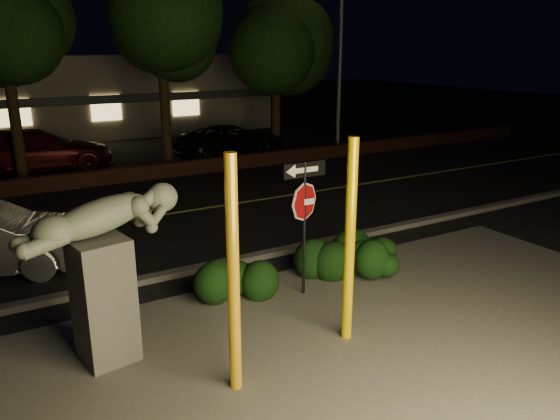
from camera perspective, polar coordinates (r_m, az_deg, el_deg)
The scene contains 20 objects.
ground at distance 17.86m, azimuth -16.20°, elevation 1.79°, with size 90.00×90.00×0.00m, color black.
patio at distance 8.34m, azimuth 4.00°, elevation -15.07°, with size 14.00×6.00×0.02m, color #4C4944.
road at distance 15.06m, azimuth -13.31°, elevation -0.70°, with size 80.00×8.00×0.01m, color black.
lane_marking at distance 15.06m, azimuth -13.32°, elevation -0.65°, with size 80.00×0.12×0.01m, color #BCB84B.
curb at distance 11.39m, azimuth -7.11°, elevation -5.80°, with size 80.00×0.25×0.12m, color #4C4944.
brick_wall at distance 19.03m, azimuth -17.25°, elevation 3.37°, with size 40.00×0.35×0.50m, color #492317.
parking_lot at distance 24.56m, azimuth -20.35°, elevation 5.38°, with size 40.00×12.00×0.01m, color black.
building at distance 32.16m, azimuth -23.39°, elevation 11.12°, with size 22.00×10.20×4.00m.
tree_far_c at distance 20.73m, azimuth -12.53°, elevation 19.85°, with size 4.80×4.80×7.84m.
tree_far_d at distance 23.22m, azimuth -0.42°, elevation 19.24°, with size 4.40×4.40×7.42m.
yellow_pole_left at distance 6.95m, azimuth -4.90°, elevation -7.08°, with size 0.16×0.16×3.21m, color gold.
yellow_pole_right at distance 8.21m, azimuth 7.30°, elevation -3.43°, with size 0.16×0.16×3.18m, color #F7CA00.
signpost at distance 9.61m, azimuth 2.58°, elevation 0.81°, with size 0.84×0.06×2.48m.
sculpture at distance 8.02m, azimuth -18.04°, elevation -5.02°, with size 2.34×0.98×2.50m.
hedge_center at distance 9.99m, azimuth -3.92°, elevation -6.39°, with size 1.85×0.87×0.96m, color black.
hedge_right at distance 10.96m, azimuth 5.20°, elevation -4.00°, with size 1.63×0.87×1.07m, color black.
hedge_far_right at distance 10.83m, azimuth 9.73°, elevation -4.99°, with size 1.26×0.79×0.87m, color black.
streetlight at distance 23.76m, azimuth 6.08°, elevation 18.63°, with size 1.31×0.47×8.78m.
parked_car_darkred at distance 21.76m, azimuth -24.15°, elevation 5.69°, with size 2.17×5.35×1.55m, color #3D0D0E.
parked_car_dark at distance 22.74m, azimuth -5.11°, elevation 7.21°, with size 2.20×4.77×1.33m, color black.
Camera 1 is at (-4.05, -6.83, 4.40)m, focal length 35.00 mm.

